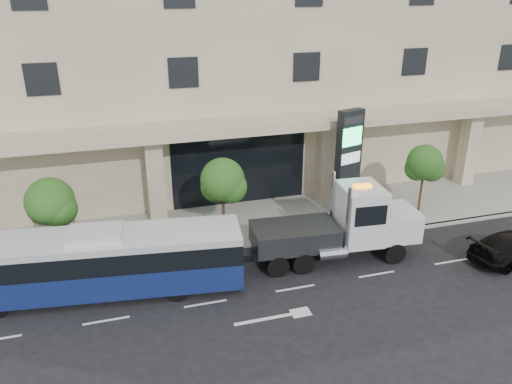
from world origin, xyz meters
TOP-DOWN VIEW (x-y plane):
  - ground at (0.00, 0.00)m, footprint 120.00×120.00m
  - sidewalk at (0.00, 5.00)m, footprint 120.00×6.00m
  - curb at (0.00, 2.00)m, footprint 120.00×0.30m
  - convention_center at (-0.00, 15.42)m, footprint 60.00×17.60m
  - tree_left at (-9.97, 3.59)m, footprint 2.27×2.20m
  - tree_mid at (-1.97, 3.59)m, footprint 2.28×2.20m
  - tree_right at (9.53, 3.59)m, footprint 2.10×2.00m
  - city_bus at (-8.09, 0.54)m, footprint 12.22×4.05m
  - tow_truck at (3.08, 0.37)m, footprint 9.11×2.86m
  - signage_pylon at (5.35, 4.70)m, footprint 1.59×0.95m

SIDE VIEW (x-z plane):
  - ground at x=0.00m, z-range 0.00..0.00m
  - sidewalk at x=0.00m, z-range 0.00..0.15m
  - curb at x=0.00m, z-range 0.00..0.15m
  - city_bus at x=-8.09m, z-range 0.03..3.07m
  - tow_truck at x=3.08m, z-range -0.37..3.77m
  - tree_right at x=9.53m, z-range 1.01..5.06m
  - tree_left at x=-9.97m, z-range 1.00..5.22m
  - signage_pylon at x=5.35m, z-range 0.20..6.24m
  - tree_mid at x=-1.97m, z-range 1.07..5.45m
  - convention_center at x=0.00m, z-range -0.03..19.97m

